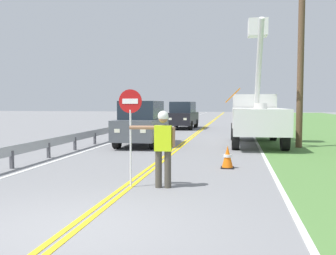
{
  "coord_description": "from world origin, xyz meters",
  "views": [
    {
      "loc": [
        2.55,
        -5.56,
        2.01
      ],
      "look_at": [
        0.34,
        6.57,
        1.2
      ],
      "focal_mm": 40.1,
      "sensor_mm": 36.0,
      "label": 1
    }
  ],
  "objects_px": {
    "traffic_cone_lead": "(227,157)",
    "oncoming_suv_second": "(183,115)",
    "utility_bucket_truck": "(256,115)",
    "flagger_worker": "(163,144)",
    "stop_sign_paddle": "(130,116)",
    "utility_pole_near": "(301,46)",
    "oncoming_suv_nearest": "(142,123)"
  },
  "relations": [
    {
      "from": "flagger_worker",
      "to": "utility_bucket_truck",
      "type": "xyz_separation_m",
      "value": [
        2.66,
        10.25,
        0.39
      ]
    },
    {
      "from": "stop_sign_paddle",
      "to": "oncoming_suv_nearest",
      "type": "distance_m",
      "value": 8.9
    },
    {
      "from": "stop_sign_paddle",
      "to": "utility_bucket_truck",
      "type": "xyz_separation_m",
      "value": [
        3.43,
        10.31,
        -0.28
      ]
    },
    {
      "from": "utility_bucket_truck",
      "to": "oncoming_suv_second",
      "type": "bearing_deg",
      "value": 116.37
    },
    {
      "from": "stop_sign_paddle",
      "to": "flagger_worker",
      "type": "bearing_deg",
      "value": 4.48
    },
    {
      "from": "utility_pole_near",
      "to": "flagger_worker",
      "type": "bearing_deg",
      "value": -116.56
    },
    {
      "from": "stop_sign_paddle",
      "to": "traffic_cone_lead",
      "type": "xyz_separation_m",
      "value": [
        2.22,
        3.03,
        -1.37
      ]
    },
    {
      "from": "traffic_cone_lead",
      "to": "oncoming_suv_second",
      "type": "bearing_deg",
      "value": 102.42
    },
    {
      "from": "utility_bucket_truck",
      "to": "traffic_cone_lead",
      "type": "relative_size",
      "value": 9.79
    },
    {
      "from": "traffic_cone_lead",
      "to": "utility_bucket_truck",
      "type": "bearing_deg",
      "value": 80.56
    },
    {
      "from": "flagger_worker",
      "to": "oncoming_suv_nearest",
      "type": "relative_size",
      "value": 0.39
    },
    {
      "from": "utility_pole_near",
      "to": "utility_bucket_truck",
      "type": "bearing_deg",
      "value": 145.83
    },
    {
      "from": "oncoming_suv_second",
      "to": "stop_sign_paddle",
      "type": "bearing_deg",
      "value": -85.45
    },
    {
      "from": "oncoming_suv_nearest",
      "to": "traffic_cone_lead",
      "type": "bearing_deg",
      "value": -53.72
    },
    {
      "from": "stop_sign_paddle",
      "to": "utility_pole_near",
      "type": "relative_size",
      "value": 0.27
    },
    {
      "from": "stop_sign_paddle",
      "to": "utility_pole_near",
      "type": "xyz_separation_m",
      "value": [
        5.26,
        9.06,
        2.82
      ]
    },
    {
      "from": "utility_pole_near",
      "to": "oncoming_suv_nearest",
      "type": "bearing_deg",
      "value": -176.87
    },
    {
      "from": "stop_sign_paddle",
      "to": "oncoming_suv_second",
      "type": "height_order",
      "value": "stop_sign_paddle"
    },
    {
      "from": "oncoming_suv_nearest",
      "to": "traffic_cone_lead",
      "type": "distance_m",
      "value": 7.03
    },
    {
      "from": "oncoming_suv_second",
      "to": "utility_pole_near",
      "type": "relative_size",
      "value": 0.54
    },
    {
      "from": "stop_sign_paddle",
      "to": "oncoming_suv_nearest",
      "type": "xyz_separation_m",
      "value": [
        -1.92,
        8.67,
        -0.65
      ]
    },
    {
      "from": "flagger_worker",
      "to": "traffic_cone_lead",
      "type": "relative_size",
      "value": 2.61
    },
    {
      "from": "flagger_worker",
      "to": "oncoming_suv_nearest",
      "type": "distance_m",
      "value": 9.02
    },
    {
      "from": "flagger_worker",
      "to": "oncoming_suv_nearest",
      "type": "height_order",
      "value": "oncoming_suv_nearest"
    },
    {
      "from": "flagger_worker",
      "to": "oncoming_suv_nearest",
      "type": "xyz_separation_m",
      "value": [
        -2.69,
        8.61,
        0.01
      ]
    },
    {
      "from": "oncoming_suv_second",
      "to": "traffic_cone_lead",
      "type": "distance_m",
      "value": 17.91
    },
    {
      "from": "utility_bucket_truck",
      "to": "oncoming_suv_second",
      "type": "relative_size",
      "value": 1.47
    },
    {
      "from": "utility_bucket_truck",
      "to": "oncoming_suv_nearest",
      "type": "distance_m",
      "value": 5.6
    },
    {
      "from": "flagger_worker",
      "to": "utility_bucket_truck",
      "type": "bearing_deg",
      "value": 75.44
    },
    {
      "from": "utility_pole_near",
      "to": "oncoming_suv_second",
      "type": "bearing_deg",
      "value": 121.06
    },
    {
      "from": "utility_bucket_truck",
      "to": "flagger_worker",
      "type": "bearing_deg",
      "value": -104.56
    },
    {
      "from": "utility_bucket_truck",
      "to": "stop_sign_paddle",
      "type": "bearing_deg",
      "value": -108.4
    }
  ]
}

